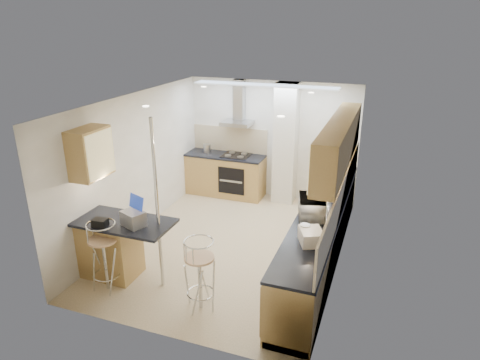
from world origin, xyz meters
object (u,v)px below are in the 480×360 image
(microwave, at_px, (312,208))
(bar_stool_near, at_px, (105,257))
(bread_bin, at_px, (311,236))
(laptop, at_px, (133,219))
(bar_stool_end, at_px, (200,275))

(microwave, bearing_deg, bar_stool_near, 104.50)
(microwave, height_order, bread_bin, microwave)
(bar_stool_near, distance_m, bread_bin, 2.89)
(laptop, height_order, bar_stool_end, laptop)
(bar_stool_end, xyz_separation_m, bread_bin, (1.32, 0.61, 0.50))
(bar_stool_near, bearing_deg, microwave, 8.59)
(bar_stool_end, height_order, bread_bin, bread_bin)
(bar_stool_end, bearing_deg, laptop, 111.49)
(laptop, bearing_deg, bar_stool_end, 11.03)
(bar_stool_near, bearing_deg, laptop, 18.76)
(microwave, xyz_separation_m, bar_stool_end, (-1.19, -1.38, -0.56))
(laptop, relative_size, bread_bin, 0.90)
(microwave, bearing_deg, bar_stool_end, 125.19)
(laptop, bearing_deg, bread_bin, 31.45)
(bar_stool_near, bearing_deg, bar_stool_end, -17.76)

